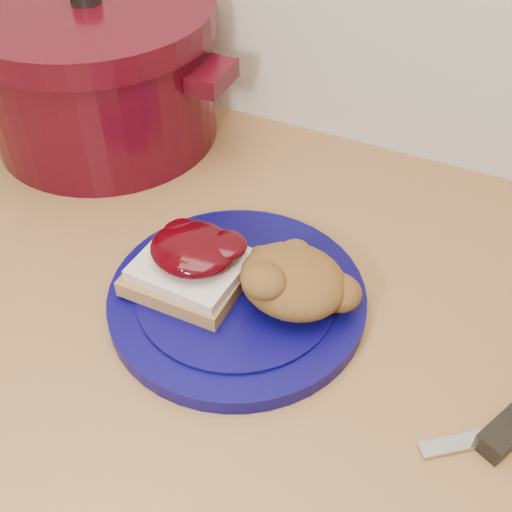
% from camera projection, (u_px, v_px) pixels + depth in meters
% --- Properties ---
extents(plate, '(0.26, 0.26, 0.02)m').
position_uv_depth(plate, '(237.00, 299.00, 0.60)').
color(plate, '#080444').
rests_on(plate, wood_countertop).
extents(sandwich, '(0.10, 0.09, 0.05)m').
position_uv_depth(sandwich, '(191.00, 263.00, 0.59)').
color(sandwich, olive).
rests_on(sandwich, plate).
extents(stuffing_mound, '(0.11, 0.09, 0.05)m').
position_uv_depth(stuffing_mound, '(293.00, 281.00, 0.57)').
color(stuffing_mound, brown).
rests_on(stuffing_mound, plate).
extents(dutch_oven, '(0.34, 0.29, 0.18)m').
position_uv_depth(dutch_oven, '(99.00, 71.00, 0.76)').
color(dutch_oven, '#3B050F').
rests_on(dutch_oven, wood_countertop).
extents(pepper_grinder, '(0.07, 0.07, 0.13)m').
position_uv_depth(pepper_grinder, '(128.00, 78.00, 0.79)').
color(pepper_grinder, black).
rests_on(pepper_grinder, wood_countertop).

